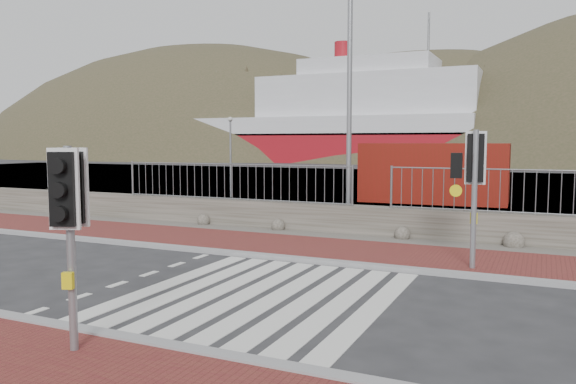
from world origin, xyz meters
The scene contains 16 objects.
ground centered at (0.00, 0.00, 0.00)m, with size 220.00×220.00×0.00m, color #28282B.
sidewalk_far centered at (0.00, 4.50, 0.04)m, with size 40.00×3.00×0.08m, color maroon.
kerb_near centered at (0.00, -3.00, 0.05)m, with size 40.00×0.25×0.12m, color gray.
kerb_far centered at (0.00, 3.00, 0.05)m, with size 40.00×0.25×0.12m, color gray.
zebra_crossing centered at (0.00, 0.00, 0.01)m, with size 4.62×5.60×0.01m.
gravel_strip centered at (0.00, 6.50, 0.03)m, with size 40.00×1.50×0.06m, color #59544C.
stone_wall centered at (0.00, 7.30, 0.45)m, with size 40.00×0.60×0.90m, color #4D493F.
railing centered at (0.00, 7.15, 1.82)m, with size 18.07×0.07×1.22m.
quay centered at (0.00, 27.90, 0.00)m, with size 120.00×40.00×0.50m, color #4C4C4F.
water centered at (0.00, 62.90, 0.00)m, with size 220.00×50.00×0.05m, color #3F4C54.
ferry centered at (-24.65, 67.90, 5.36)m, with size 50.00×16.00×20.00m.
hills_backdrop centered at (6.74, 87.90, -23.05)m, with size 254.00×90.00×100.00m.
traffic_signal_near centered at (-0.93, -3.65, 2.01)m, with size 0.46×0.37×2.79m.
traffic_signal_far centered at (3.27, 3.65, 2.26)m, with size 0.75×0.30×3.10m.
streetlight centered at (-0.89, 8.16, 5.16)m, with size 1.85×0.93×9.18m.
shipping_container centered at (-0.09, 17.93, 1.39)m, with size 6.68×2.78×2.78m, color maroon.
Camera 1 is at (4.68, -9.07, 2.84)m, focal length 35.00 mm.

